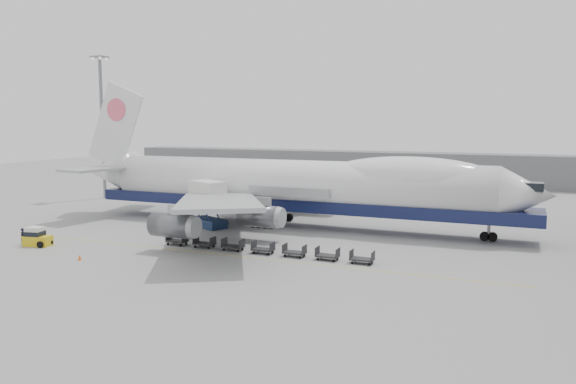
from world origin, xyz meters
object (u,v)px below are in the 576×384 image
at_px(ground_worker, 23,236).
at_px(airliner, 296,185).
at_px(baggage_tug, 37,237).
at_px(catering_truck, 208,201).

bearing_deg(ground_worker, airliner, -48.48).
bearing_deg(ground_worker, baggage_tug, -85.89).
relative_size(catering_truck, ground_worker, 3.21).
distance_m(airliner, catering_truck, 11.96).
distance_m(airliner, baggage_tug, 32.19).
distance_m(catering_truck, baggage_tug, 21.20).
bearing_deg(airliner, catering_truck, -153.84).
bearing_deg(baggage_tug, airliner, 33.58).
relative_size(airliner, ground_worker, 34.84).
height_order(catering_truck, baggage_tug, catering_truck).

